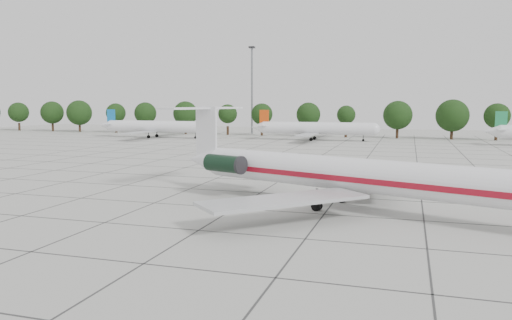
{
  "coord_description": "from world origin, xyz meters",
  "views": [
    {
      "loc": [
        14.61,
        -49.1,
        9.45
      ],
      "look_at": [
        -0.3,
        -0.57,
        3.5
      ],
      "focal_mm": 35.0,
      "sensor_mm": 36.0,
      "label": 1
    }
  ],
  "objects_px": {
    "floodlight_mast": "(252,85)",
    "main_airliner": "(336,173)",
    "bg_airliner_b": "(155,127)",
    "bg_airliner_c": "(316,129)"
  },
  "relations": [
    {
      "from": "floodlight_mast",
      "to": "main_airliner",
      "type": "bearing_deg",
      "value": -68.32
    },
    {
      "from": "bg_airliner_b",
      "to": "bg_airliner_c",
      "type": "height_order",
      "value": "same"
    },
    {
      "from": "main_airliner",
      "to": "bg_airliner_b",
      "type": "height_order",
      "value": "main_airliner"
    },
    {
      "from": "main_airliner",
      "to": "floodlight_mast",
      "type": "xyz_separation_m",
      "value": [
        -38.49,
        96.84,
        11.13
      ]
    },
    {
      "from": "bg_airliner_b",
      "to": "floodlight_mast",
      "type": "height_order",
      "value": "floodlight_mast"
    },
    {
      "from": "bg_airliner_c",
      "to": "floodlight_mast",
      "type": "xyz_separation_m",
      "value": [
        -22.84,
        20.09,
        11.37
      ]
    },
    {
      "from": "main_airliner",
      "to": "floodlight_mast",
      "type": "height_order",
      "value": "floodlight_mast"
    },
    {
      "from": "bg_airliner_b",
      "to": "floodlight_mast",
      "type": "distance_m",
      "value": 32.54
    },
    {
      "from": "bg_airliner_c",
      "to": "bg_airliner_b",
      "type": "bearing_deg",
      "value": -175.03
    },
    {
      "from": "main_airliner",
      "to": "floodlight_mast",
      "type": "relative_size",
      "value": 1.45
    }
  ]
}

